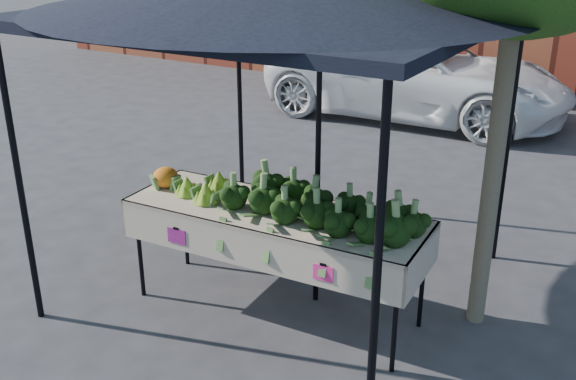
# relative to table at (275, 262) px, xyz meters

# --- Properties ---
(ground) EXTENTS (90.00, 90.00, 0.00)m
(ground) POSITION_rel_table_xyz_m (0.06, -0.05, -0.45)
(ground) COLOR #303033
(table) EXTENTS (2.44, 0.93, 0.90)m
(table) POSITION_rel_table_xyz_m (0.00, 0.00, 0.00)
(table) COLOR beige
(table) RESTS_ON ground
(canopy) EXTENTS (3.16, 3.16, 2.74)m
(canopy) POSITION_rel_table_xyz_m (-0.15, 0.40, 0.92)
(canopy) COLOR black
(canopy) RESTS_ON ground
(broccoli_heap) EXTENTS (1.63, 0.60, 0.29)m
(broccoli_heap) POSITION_rel_table_xyz_m (0.39, 0.03, 0.60)
(broccoli_heap) COLOR black
(broccoli_heap) RESTS_ON table
(romanesco_cluster) EXTENTS (0.46, 0.50, 0.23)m
(romanesco_cluster) POSITION_rel_table_xyz_m (-0.66, -0.01, 0.56)
(romanesco_cluster) COLOR #7FA72E
(romanesco_cluster) RESTS_ON table
(cauliflower_pair) EXTENTS (0.23, 0.23, 0.20)m
(cauliflower_pair) POSITION_rel_table_xyz_m (-1.05, -0.05, 0.55)
(cauliflower_pair) COLOR orange
(cauliflower_pair) RESTS_ON table
(street_tree) EXTENTS (2.00, 2.00, 3.94)m
(street_tree) POSITION_rel_table_xyz_m (1.46, 0.71, 1.52)
(street_tree) COLOR #1E4C14
(street_tree) RESTS_ON ground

